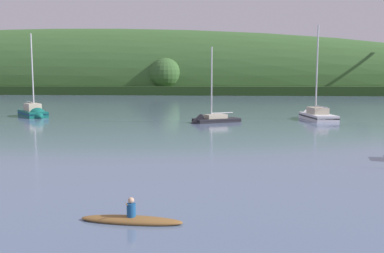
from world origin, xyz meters
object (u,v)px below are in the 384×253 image
object	(u,v)px
sailboat_near_mooring	(34,114)
sailboat_outer_reach	(210,122)
sailboat_midwater_white	(315,117)
canoe_with_paddler	(131,219)

from	to	relation	value
sailboat_near_mooring	sailboat_outer_reach	xyz separation A→B (m)	(25.30, -7.44, -0.29)
sailboat_near_mooring	sailboat_midwater_white	distance (m)	39.70
sailboat_near_mooring	canoe_with_paddler	world-z (taller)	sailboat_near_mooring
sailboat_near_mooring	canoe_with_paddler	size ratio (longest dim) A/B	3.40
sailboat_outer_reach	canoe_with_paddler	world-z (taller)	sailboat_outer_reach
sailboat_near_mooring	sailboat_outer_reach	distance (m)	26.38
sailboat_midwater_white	sailboat_outer_reach	size ratio (longest dim) A/B	1.33
sailboat_near_mooring	sailboat_midwater_white	size ratio (longest dim) A/B	0.93
sailboat_outer_reach	sailboat_midwater_white	bearing A→B (deg)	172.54
sailboat_near_mooring	sailboat_outer_reach	bearing A→B (deg)	37.04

